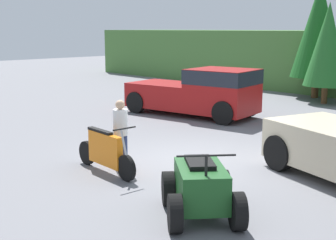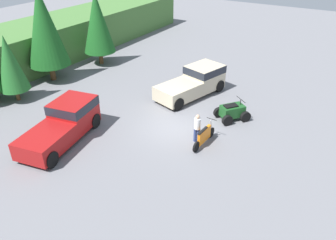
{
  "view_description": "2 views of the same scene",
  "coord_description": "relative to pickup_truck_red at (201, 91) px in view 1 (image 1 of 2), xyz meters",
  "views": [
    {
      "loc": [
        8.18,
        -8.41,
        3.37
      ],
      "look_at": [
        -0.83,
        -0.02,
        0.95
      ],
      "focal_mm": 50.0,
      "sensor_mm": 36.0,
      "label": 1
    },
    {
      "loc": [
        -14.42,
        -8.25,
        10.17
      ],
      "look_at": [
        -0.83,
        -0.02,
        0.95
      ],
      "focal_mm": 35.0,
      "sensor_mm": 36.0,
      "label": 2
    }
  ],
  "objects": [
    {
      "name": "ground_plane",
      "position": [
        4.04,
        -4.74,
        -1.0
      ],
      "size": [
        80.0,
        80.0,
        0.0
      ],
      "primitive_type": "plane",
      "color": "slate"
    },
    {
      "name": "tree_left",
      "position": [
        0.43,
        7.73,
        2.35
      ],
      "size": [
        2.5,
        2.5,
        5.69
      ],
      "color": "brown",
      "rests_on": "ground_plane"
    },
    {
      "name": "tree_mid_left",
      "position": [
        1.66,
        6.42,
        1.66
      ],
      "size": [
        1.99,
        1.99,
        4.52
      ],
      "color": "brown",
      "rests_on": "ground_plane"
    },
    {
      "name": "pickup_truck_red",
      "position": [
        0.0,
        0.0,
        0.0
      ],
      "size": [
        5.46,
        2.99,
        1.88
      ],
      "rotation": [
        0.0,
        0.0,
        0.19
      ],
      "color": "maroon",
      "rests_on": "ground_plane"
    },
    {
      "name": "dirt_bike",
      "position": [
        3.39,
        -6.95,
        -0.5
      ],
      "size": [
        2.31,
        0.6,
        1.21
      ],
      "rotation": [
        0.0,
        0.0,
        -0.05
      ],
      "color": "black",
      "rests_on": "ground_plane"
    },
    {
      "name": "quad_atv",
      "position": [
        6.74,
        -7.23,
        -0.48
      ],
      "size": [
        2.31,
        2.19,
        1.3
      ],
      "rotation": [
        0.0,
        0.0,
        -0.66
      ],
      "color": "black",
      "rests_on": "ground_plane"
    },
    {
      "name": "rider_person",
      "position": [
        3.4,
        -6.5,
        -0.07
      ],
      "size": [
        0.37,
        0.38,
        1.7
      ],
      "rotation": [
        0.0,
        0.0,
        0.07
      ],
      "color": "navy",
      "rests_on": "ground_plane"
    }
  ]
}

